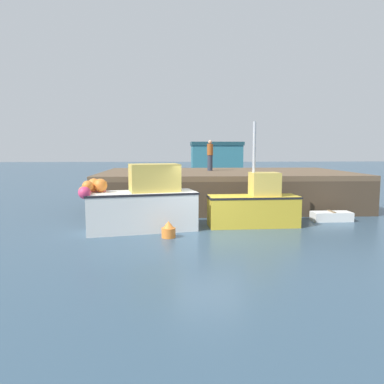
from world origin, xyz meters
TOP-DOWN VIEW (x-y plane):
  - ground at (0.00, 0.00)m, footprint 120.00×160.00m
  - pier at (1.59, 6.65)m, footprint 13.36×7.86m
  - fishing_boat_near_left at (-2.49, 0.91)m, footprint 4.49×2.47m
  - fishing_boat_near_right at (2.02, 1.47)m, footprint 3.71×1.39m
  - rowboat at (5.62, 2.40)m, footprint 1.70×0.78m
  - dockworker at (0.84, 7.90)m, footprint 0.34×0.34m
  - warehouse at (4.85, 39.14)m, footprint 7.13×4.60m
  - mooring_buoy_foreground at (-1.45, -0.33)m, footprint 0.50×0.50m

SIDE VIEW (x-z plane):
  - ground at x=0.00m, z-range -0.10..0.00m
  - rowboat at x=5.62m, z-range -0.02..0.42m
  - mooring_buoy_foreground at x=-1.45m, z-range -0.03..0.57m
  - fishing_boat_near_right at x=2.02m, z-range -1.27..2.92m
  - fishing_boat_near_left at x=-2.49m, z-range -0.22..2.33m
  - pier at x=1.59m, z-range 0.64..2.53m
  - warehouse at x=4.85m, z-range 0.02..4.14m
  - dockworker at x=0.84m, z-range 1.90..3.64m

